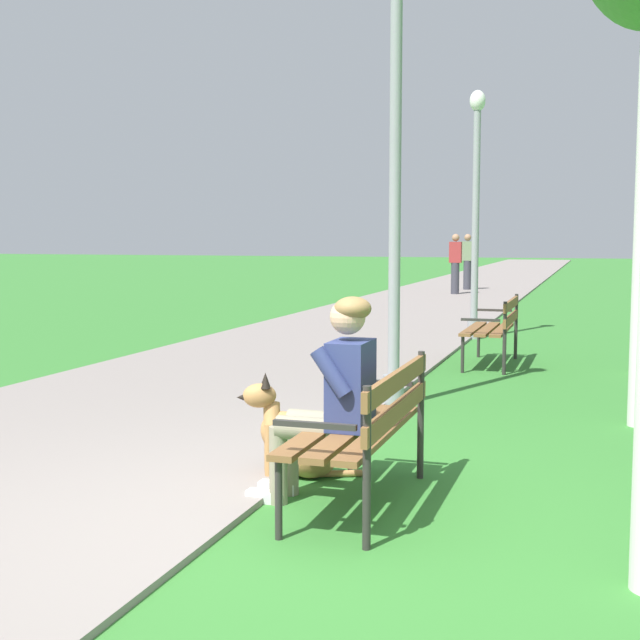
# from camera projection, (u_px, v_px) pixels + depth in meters

# --- Properties ---
(ground_plane) EXTENTS (120.00, 120.00, 0.00)m
(ground_plane) POSITION_uv_depth(u_px,v_px,m) (287.00, 530.00, 4.74)
(ground_plane) COLOR #33752D
(paved_path) EXTENTS (3.99, 60.00, 0.04)m
(paved_path) POSITION_uv_depth(u_px,v_px,m) (475.00, 285.00, 28.16)
(paved_path) COLOR gray
(paved_path) RESTS_ON ground
(park_bench_near) EXTENTS (0.55, 1.50, 0.85)m
(park_bench_near) POSITION_uv_depth(u_px,v_px,m) (367.00, 422.00, 5.10)
(park_bench_near) COLOR brown
(park_bench_near) RESTS_ON ground
(park_bench_mid) EXTENTS (0.55, 1.50, 0.85)m
(park_bench_mid) POSITION_uv_depth(u_px,v_px,m) (496.00, 325.00, 10.68)
(park_bench_mid) COLOR brown
(park_bench_mid) RESTS_ON ground
(person_seated_on_near_bench) EXTENTS (0.74, 0.49, 1.25)m
(person_seated_on_near_bench) POSITION_uv_depth(u_px,v_px,m) (333.00, 392.00, 5.14)
(person_seated_on_near_bench) COLOR gray
(person_seated_on_near_bench) RESTS_ON ground
(dog_shepherd) EXTENTS (0.79, 0.46, 0.71)m
(dog_shepherd) POSITION_uv_depth(u_px,v_px,m) (296.00, 440.00, 5.72)
(dog_shepherd) COLOR #B27F47
(dog_shepherd) RESTS_ON ground
(lamp_post_near) EXTENTS (0.24, 0.24, 4.30)m
(lamp_post_near) POSITION_uv_depth(u_px,v_px,m) (395.00, 168.00, 7.95)
(lamp_post_near) COLOR gray
(lamp_post_near) RESTS_ON ground
(lamp_post_mid) EXTENTS (0.24, 0.24, 3.80)m
(lamp_post_mid) POSITION_uv_depth(u_px,v_px,m) (476.00, 212.00, 13.34)
(lamp_post_mid) COLOR gray
(lamp_post_mid) RESTS_ON ground
(pedestrian_distant) EXTENTS (0.32, 0.22, 1.65)m
(pedestrian_distant) POSITION_uv_depth(u_px,v_px,m) (455.00, 264.00, 23.25)
(pedestrian_distant) COLOR #383842
(pedestrian_distant) RESTS_ON ground
(pedestrian_further_distant) EXTENTS (0.32, 0.22, 1.65)m
(pedestrian_further_distant) POSITION_uv_depth(u_px,v_px,m) (467.00, 262.00, 25.17)
(pedestrian_further_distant) COLOR #383842
(pedestrian_further_distant) RESTS_ON ground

